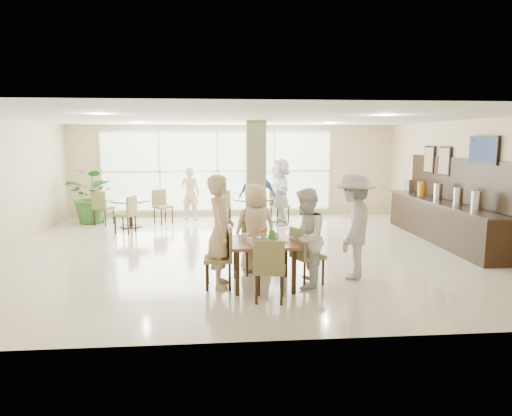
{
  "coord_description": "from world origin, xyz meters",
  "views": [
    {
      "loc": [
        -0.52,
        -9.58,
        2.37
      ],
      "look_at": [
        0.2,
        -1.2,
        1.1
      ],
      "focal_mm": 32.0,
      "sensor_mm": 36.0,
      "label": 1
    }
  ],
  "objects": [
    {
      "name": "ground",
      "position": [
        0.0,
        0.0,
        0.0
      ],
      "size": [
        10.0,
        10.0,
        0.0
      ],
      "primitive_type": "plane",
      "color": "beige",
      "rests_on": "ground"
    },
    {
      "name": "room_shell",
      "position": [
        0.0,
        0.0,
        1.7
      ],
      "size": [
        10.0,
        10.0,
        10.0
      ],
      "color": "white",
      "rests_on": "ground"
    },
    {
      "name": "window_bank",
      "position": [
        -0.5,
        4.46,
        1.4
      ],
      "size": [
        7.0,
        0.04,
        7.0
      ],
      "color": "silver",
      "rests_on": "ground"
    },
    {
      "name": "column",
      "position": [
        0.4,
        1.2,
        1.4
      ],
      "size": [
        0.45,
        0.45,
        2.8
      ],
      "primitive_type": "cube",
      "color": "#7C8159",
      "rests_on": "ground"
    },
    {
      "name": "main_table",
      "position": [
        0.21,
        -2.44,
        0.67
      ],
      "size": [
        1.03,
        1.03,
        0.75
      ],
      "color": "brown",
      "rests_on": "ground"
    },
    {
      "name": "round_table_left",
      "position": [
        -2.88,
        2.91,
        0.57
      ],
      "size": [
        1.08,
        1.08,
        0.75
      ],
      "color": "brown",
      "rests_on": "ground"
    },
    {
      "name": "round_table_right",
      "position": [
        0.48,
        2.94,
        0.59
      ],
      "size": [
        1.16,
        1.16,
        0.75
      ],
      "color": "brown",
      "rests_on": "ground"
    },
    {
      "name": "chairs_main_table",
      "position": [
        0.21,
        -2.43,
        0.47
      ],
      "size": [
        1.99,
        1.92,
        0.95
      ],
      "color": "olive",
      "rests_on": "ground"
    },
    {
      "name": "chairs_table_left",
      "position": [
        -2.87,
        2.93,
        0.47
      ],
      "size": [
        2.24,
        1.86,
        0.95
      ],
      "color": "olive",
      "rests_on": "ground"
    },
    {
      "name": "chairs_table_right",
      "position": [
        0.46,
        2.93,
        0.47
      ],
      "size": [
        2.17,
        1.69,
        0.95
      ],
      "color": "olive",
      "rests_on": "ground"
    },
    {
      "name": "tabletop_clutter",
      "position": [
        0.21,
        -2.44,
        0.81
      ],
      "size": [
        0.72,
        0.69,
        0.21
      ],
      "color": "white",
      "rests_on": "main_table"
    },
    {
      "name": "buffet_counter",
      "position": [
        4.7,
        0.51,
        0.55
      ],
      "size": [
        0.64,
        4.7,
        1.95
      ],
      "color": "black",
      "rests_on": "ground"
    },
    {
      "name": "wall_tv",
      "position": [
        4.94,
        -0.6,
        2.15
      ],
      "size": [
        0.06,
        1.0,
        0.58
      ],
      "color": "black",
      "rests_on": "ground"
    },
    {
      "name": "framed_art_a",
      "position": [
        4.95,
        1.0,
        1.85
      ],
      "size": [
        0.05,
        0.55,
        0.7
      ],
      "color": "black",
      "rests_on": "ground"
    },
    {
      "name": "framed_art_b",
      "position": [
        4.95,
        1.8,
        1.85
      ],
      "size": [
        0.05,
        0.55,
        0.7
      ],
      "color": "black",
      "rests_on": "ground"
    },
    {
      "name": "potted_plant",
      "position": [
        -4.03,
        3.61,
        0.78
      ],
      "size": [
        1.86,
        1.86,
        1.56
      ],
      "primitive_type": "imported",
      "rotation": [
        0.0,
        0.0,
        -0.42
      ],
      "color": "#32692A",
      "rests_on": "ground"
    },
    {
      "name": "teen_left",
      "position": [
        -0.47,
        -2.39,
        0.91
      ],
      "size": [
        0.44,
        0.67,
        1.82
      ],
      "primitive_type": "imported",
      "rotation": [
        0.0,
        0.0,
        1.58
      ],
      "color": "#CDAE88",
      "rests_on": "ground"
    },
    {
      "name": "teen_far",
      "position": [
        0.16,
        -1.56,
        0.8
      ],
      "size": [
        0.86,
        0.61,
        1.6
      ],
      "primitive_type": "imported",
      "rotation": [
        0.0,
        0.0,
        3.4
      ],
      "color": "#CDAE88",
      "rests_on": "ground"
    },
    {
      "name": "teen_right",
      "position": [
        0.88,
        -2.52,
        0.8
      ],
      "size": [
        0.81,
        0.92,
        1.61
      ],
      "primitive_type": "imported",
      "rotation": [
        0.0,
        0.0,
        -1.87
      ],
      "color": "white",
      "rests_on": "ground"
    },
    {
      "name": "teen_standing",
      "position": [
        1.8,
        -2.12,
        0.91
      ],
      "size": [
        1.13,
        1.36,
        1.83
      ],
      "primitive_type": "imported",
      "rotation": [
        0.0,
        0.0,
        -2.02
      ],
      "color": "#B8B8BA",
      "rests_on": "ground"
    },
    {
      "name": "adult_a",
      "position": [
        0.52,
        2.12,
        0.89
      ],
      "size": [
        1.19,
        0.93,
        1.79
      ],
      "primitive_type": "imported",
      "rotation": [
        0.0,
        0.0,
        0.36
      ],
      "color": "#3C6DB4",
      "rests_on": "ground"
    },
    {
      "name": "adult_b",
      "position": [
        1.23,
        2.99,
        0.93
      ],
      "size": [
        0.88,
        1.77,
        1.85
      ],
      "primitive_type": "imported",
      "rotation": [
        0.0,
        0.0,
        -1.49
      ],
      "color": "white",
      "rests_on": "ground"
    },
    {
      "name": "adult_standing",
      "position": [
        -1.32,
        3.88,
        0.79
      ],
      "size": [
        0.64,
        0.48,
        1.58
      ],
      "primitive_type": "imported",
      "rotation": [
        0.0,
        0.0,
        2.95
      ],
      "color": "#CDAE88",
      "rests_on": "ground"
    }
  ]
}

